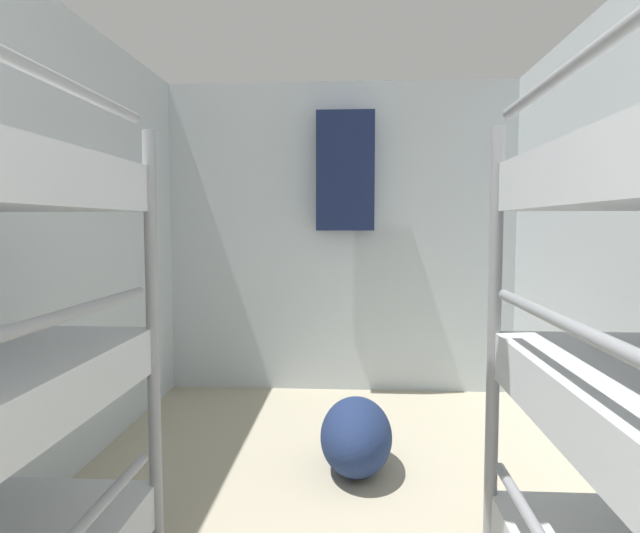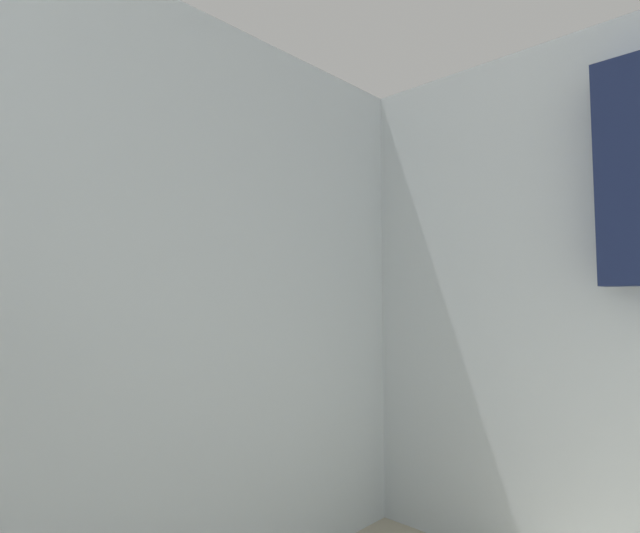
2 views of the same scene
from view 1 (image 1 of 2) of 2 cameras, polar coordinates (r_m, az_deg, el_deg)
name	(u,v)px [view 1 (image 1 of 2)]	position (r m, az deg, el deg)	size (l,w,h in m)	color
wall_back	(340,238)	(4.52, 2.06, 2.85)	(2.83, 0.06, 2.43)	silver
duffel_bag	(356,436)	(3.19, 3.63, -16.52)	(0.38, 0.65, 0.38)	navy
hanging_coat	(345,171)	(4.38, 2.56, 9.51)	(0.44, 0.12, 0.90)	#192347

